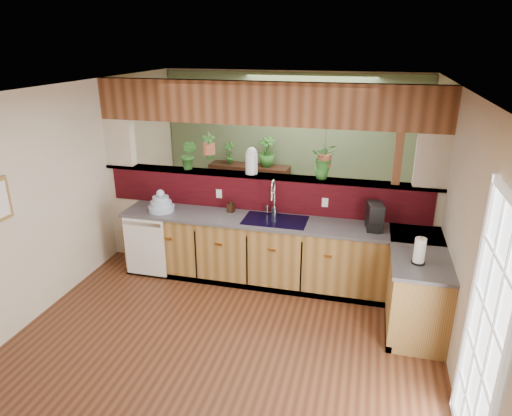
% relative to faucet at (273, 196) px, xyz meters
% --- Properties ---
extents(ground, '(4.60, 7.00, 0.01)m').
position_rel_faucet_xyz_m(ground, '(-0.19, -1.13, -1.17)').
color(ground, '#4E2A18').
rests_on(ground, ground).
extents(ceiling, '(4.60, 7.00, 0.01)m').
position_rel_faucet_xyz_m(ceiling, '(-0.19, -1.13, 1.43)').
color(ceiling, brown).
rests_on(ceiling, ground).
extents(wall_back, '(4.60, 0.02, 2.60)m').
position_rel_faucet_xyz_m(wall_back, '(-0.19, 2.37, 0.13)').
color(wall_back, beige).
rests_on(wall_back, ground).
extents(wall_left, '(0.02, 7.00, 2.60)m').
position_rel_faucet_xyz_m(wall_left, '(-2.49, -1.13, 0.13)').
color(wall_left, beige).
rests_on(wall_left, ground).
extents(wall_right, '(0.02, 7.00, 2.60)m').
position_rel_faucet_xyz_m(wall_right, '(2.11, -1.13, 0.13)').
color(wall_right, beige).
rests_on(wall_right, ground).
extents(pass_through_partition, '(4.60, 0.21, 2.60)m').
position_rel_faucet_xyz_m(pass_through_partition, '(-0.16, 0.22, 0.02)').
color(pass_through_partition, beige).
rests_on(pass_through_partition, ground).
extents(pass_through_ledge, '(4.60, 0.21, 0.04)m').
position_rel_faucet_xyz_m(pass_through_ledge, '(-0.19, 0.22, 0.20)').
color(pass_through_ledge, brown).
rests_on(pass_through_ledge, ground).
extents(header_beam, '(4.60, 0.15, 0.55)m').
position_rel_faucet_xyz_m(header_beam, '(-0.19, 0.22, 1.15)').
color(header_beam, brown).
rests_on(header_beam, ground).
extents(sage_backwall, '(4.55, 0.02, 2.55)m').
position_rel_faucet_xyz_m(sage_backwall, '(-0.19, 2.35, 0.13)').
color(sage_backwall, '#586F4B').
rests_on(sage_backwall, ground).
extents(countertop, '(4.14, 1.52, 0.90)m').
position_rel_faucet_xyz_m(countertop, '(0.65, -0.26, -0.72)').
color(countertop, brown).
rests_on(countertop, ground).
extents(dishwasher, '(0.58, 0.03, 0.82)m').
position_rel_faucet_xyz_m(dishwasher, '(-1.67, -0.46, -0.72)').
color(dishwasher, white).
rests_on(dishwasher, ground).
extents(navy_sink, '(0.82, 0.50, 0.18)m').
position_rel_faucet_xyz_m(navy_sink, '(0.06, -0.15, -0.35)').
color(navy_sink, black).
rests_on(navy_sink, countertop).
extents(french_door, '(0.06, 1.02, 2.16)m').
position_rel_faucet_xyz_m(french_door, '(2.08, -2.43, -0.12)').
color(french_door, white).
rests_on(french_door, ground).
extents(faucet, '(0.22, 0.22, 0.51)m').
position_rel_faucet_xyz_m(faucet, '(0.00, 0.00, 0.00)').
color(faucet, '#B7B7B2').
rests_on(faucet, countertop).
extents(dish_stack, '(0.35, 0.35, 0.31)m').
position_rel_faucet_xyz_m(dish_stack, '(-1.50, -0.20, -0.18)').
color(dish_stack, '#A4B6D4').
rests_on(dish_stack, countertop).
extents(soap_dispenser, '(0.10, 0.10, 0.18)m').
position_rel_faucet_xyz_m(soap_dispenser, '(-0.58, -0.01, -0.18)').
color(soap_dispenser, '#372114').
rests_on(soap_dispenser, countertop).
extents(coffee_maker, '(0.18, 0.30, 0.33)m').
position_rel_faucet_xyz_m(coffee_maker, '(1.29, -0.14, -0.12)').
color(coffee_maker, black).
rests_on(coffee_maker, countertop).
extents(paper_towel, '(0.14, 0.14, 0.30)m').
position_rel_faucet_xyz_m(paper_towel, '(1.76, -0.96, -0.13)').
color(paper_towel, black).
rests_on(paper_towel, countertop).
extents(glass_jar, '(0.16, 0.16, 0.36)m').
position_rel_faucet_xyz_m(glass_jar, '(-0.35, 0.22, 0.40)').
color(glass_jar, silver).
rests_on(glass_jar, pass_through_ledge).
extents(ledge_plant_left, '(0.24, 0.20, 0.41)m').
position_rel_faucet_xyz_m(ledge_plant_left, '(-1.25, 0.22, 0.42)').
color(ledge_plant_left, '#296422').
rests_on(ledge_plant_left, pass_through_ledge).
extents(ledge_plant_right, '(0.21, 0.21, 0.35)m').
position_rel_faucet_xyz_m(ledge_plant_right, '(0.59, 0.22, 0.39)').
color(ledge_plant_right, '#296422').
rests_on(ledge_plant_right, pass_through_ledge).
extents(hanging_plant_a, '(0.22, 0.19, 0.47)m').
position_rel_faucet_xyz_m(hanging_plant_a, '(-0.95, 0.22, 0.67)').
color(hanging_plant_a, brown).
rests_on(hanging_plant_a, header_beam).
extents(hanging_plant_b, '(0.33, 0.28, 0.48)m').
position_rel_faucet_xyz_m(hanging_plant_b, '(0.62, 0.22, 0.66)').
color(hanging_plant_b, brown).
rests_on(hanging_plant_b, header_beam).
extents(shelving_console, '(1.46, 0.46, 0.96)m').
position_rel_faucet_xyz_m(shelving_console, '(-0.90, 2.12, -0.67)').
color(shelving_console, black).
rests_on(shelving_console, ground).
extents(shelf_plant_a, '(0.25, 0.21, 0.41)m').
position_rel_faucet_xyz_m(shelf_plant_a, '(-1.27, 2.12, 0.01)').
color(shelf_plant_a, '#296422').
rests_on(shelf_plant_a, shelving_console).
extents(shelf_plant_b, '(0.32, 0.32, 0.52)m').
position_rel_faucet_xyz_m(shelf_plant_b, '(-0.58, 2.12, 0.07)').
color(shelf_plant_b, '#296422').
rests_on(shelf_plant_b, shelving_console).
extents(floor_plant, '(0.82, 0.74, 0.83)m').
position_rel_faucet_xyz_m(floor_plant, '(0.63, 0.99, -0.76)').
color(floor_plant, '#296422').
rests_on(floor_plant, ground).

